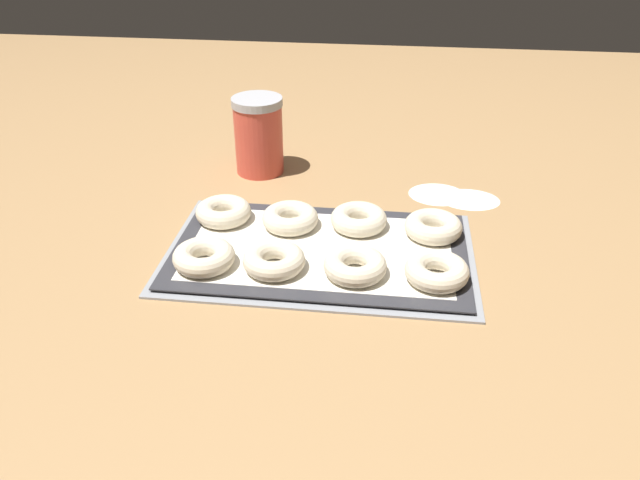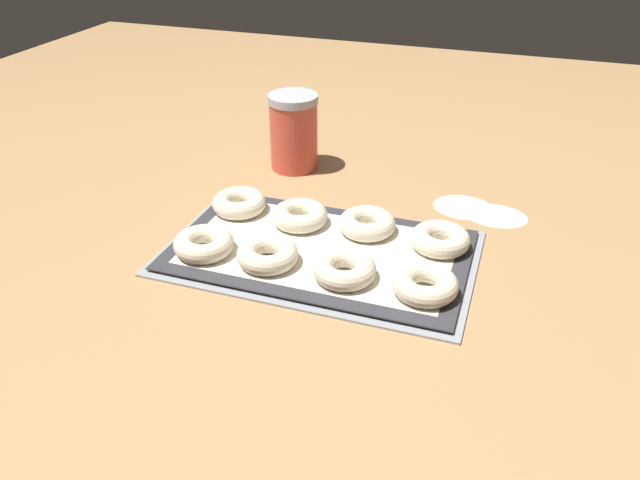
{
  "view_description": "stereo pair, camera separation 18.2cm",
  "coord_description": "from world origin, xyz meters",
  "px_view_note": "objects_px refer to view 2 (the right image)",
  "views": [
    {
      "loc": [
        0.1,
        -0.87,
        0.55
      ],
      "look_at": [
        -0.01,
        -0.01,
        0.03
      ],
      "focal_mm": 35.0,
      "sensor_mm": 36.0,
      "label": 1
    },
    {
      "loc": [
        0.28,
        -0.83,
        0.55
      ],
      "look_at": [
        -0.01,
        -0.01,
        0.03
      ],
      "focal_mm": 35.0,
      "sensor_mm": 36.0,
      "label": 2
    }
  ],
  "objects_px": {
    "baking_tray": "(320,252)",
    "flour_canister": "(294,132)",
    "bagel_front_mid_left": "(268,254)",
    "bagel_back_far_left": "(239,203)",
    "bagel_front_far_left": "(204,244)",
    "bagel_back_mid_left": "(300,216)",
    "bagel_front_far_right": "(425,284)",
    "bagel_front_mid_right": "(344,269)",
    "bagel_back_far_right": "(440,239)",
    "bagel_back_mid_right": "(367,223)"
  },
  "relations": [
    {
      "from": "bagel_front_far_right",
      "to": "bagel_back_far_right",
      "type": "bearing_deg",
      "value": 90.29
    },
    {
      "from": "bagel_front_far_right",
      "to": "bagel_back_far_right",
      "type": "distance_m",
      "value": 0.13
    },
    {
      "from": "bagel_front_mid_right",
      "to": "bagel_back_far_right",
      "type": "xyz_separation_m",
      "value": [
        0.12,
        0.13,
        0.0
      ]
    },
    {
      "from": "bagel_front_far_left",
      "to": "bagel_back_far_left",
      "type": "height_order",
      "value": "same"
    },
    {
      "from": "bagel_front_far_right",
      "to": "bagel_back_mid_right",
      "type": "relative_size",
      "value": 1.0
    },
    {
      "from": "bagel_front_far_left",
      "to": "bagel_back_mid_right",
      "type": "relative_size",
      "value": 1.0
    },
    {
      "from": "bagel_front_far_left",
      "to": "bagel_back_far_left",
      "type": "xyz_separation_m",
      "value": [
        -0.01,
        0.15,
        0.0
      ]
    },
    {
      "from": "baking_tray",
      "to": "bagel_back_far_right",
      "type": "height_order",
      "value": "bagel_back_far_right"
    },
    {
      "from": "bagel_front_far_left",
      "to": "bagel_back_far_right",
      "type": "bearing_deg",
      "value": 21.1
    },
    {
      "from": "bagel_front_mid_right",
      "to": "bagel_back_far_left",
      "type": "bearing_deg",
      "value": 149.4
    },
    {
      "from": "bagel_front_far_right",
      "to": "bagel_back_far_right",
      "type": "xyz_separation_m",
      "value": [
        -0.0,
        0.13,
        0.0
      ]
    },
    {
      "from": "flour_canister",
      "to": "bagel_front_far_left",
      "type": "bearing_deg",
      "value": -91.55
    },
    {
      "from": "bagel_back_mid_left",
      "to": "bagel_front_far_left",
      "type": "bearing_deg",
      "value": -129.32
    },
    {
      "from": "bagel_front_mid_right",
      "to": "bagel_back_far_right",
      "type": "bearing_deg",
      "value": 47.71
    },
    {
      "from": "bagel_front_mid_left",
      "to": "bagel_back_far_left",
      "type": "xyz_separation_m",
      "value": [
        -0.12,
        0.14,
        0.0
      ]
    },
    {
      "from": "baking_tray",
      "to": "bagel_back_far_left",
      "type": "bearing_deg",
      "value": 157.35
    },
    {
      "from": "bagel_front_far_left",
      "to": "bagel_front_mid_right",
      "type": "bearing_deg",
      "value": 0.91
    },
    {
      "from": "baking_tray",
      "to": "bagel_front_mid_left",
      "type": "bearing_deg",
      "value": -133.06
    },
    {
      "from": "flour_canister",
      "to": "bagel_back_mid_left",
      "type": "bearing_deg",
      "value": -66.92
    },
    {
      "from": "bagel_front_far_right",
      "to": "bagel_back_mid_left",
      "type": "height_order",
      "value": "same"
    },
    {
      "from": "bagel_front_mid_left",
      "to": "flour_canister",
      "type": "bearing_deg",
      "value": 104.83
    },
    {
      "from": "bagel_back_far_right",
      "to": "flour_canister",
      "type": "height_order",
      "value": "flour_canister"
    },
    {
      "from": "bagel_front_mid_left",
      "to": "bagel_back_far_right",
      "type": "distance_m",
      "value": 0.28
    },
    {
      "from": "bagel_front_far_right",
      "to": "bagel_back_far_left",
      "type": "relative_size",
      "value": 1.0
    },
    {
      "from": "baking_tray",
      "to": "flour_canister",
      "type": "xyz_separation_m",
      "value": [
        -0.16,
        0.31,
        0.08
      ]
    },
    {
      "from": "baking_tray",
      "to": "bagel_front_far_left",
      "type": "xyz_separation_m",
      "value": [
        -0.17,
        -0.07,
        0.02
      ]
    },
    {
      "from": "bagel_front_far_left",
      "to": "flour_canister",
      "type": "bearing_deg",
      "value": 88.45
    },
    {
      "from": "bagel_back_far_right",
      "to": "baking_tray",
      "type": "bearing_deg",
      "value": -160.25
    },
    {
      "from": "flour_canister",
      "to": "bagel_front_far_right",
      "type": "bearing_deg",
      "value": -47.27
    },
    {
      "from": "bagel_front_far_left",
      "to": "bagel_back_mid_right",
      "type": "xyz_separation_m",
      "value": [
        0.23,
        0.15,
        0.0
      ]
    },
    {
      "from": "bagel_front_far_left",
      "to": "bagel_back_mid_left",
      "type": "height_order",
      "value": "same"
    },
    {
      "from": "bagel_front_mid_right",
      "to": "bagel_front_far_right",
      "type": "relative_size",
      "value": 1.0
    },
    {
      "from": "bagel_front_far_left",
      "to": "bagel_front_mid_left",
      "type": "distance_m",
      "value": 0.11
    },
    {
      "from": "bagel_front_mid_right",
      "to": "flour_canister",
      "type": "bearing_deg",
      "value": 120.88
    },
    {
      "from": "bagel_front_mid_left",
      "to": "bagel_back_mid_right",
      "type": "relative_size",
      "value": 1.0
    },
    {
      "from": "baking_tray",
      "to": "bagel_front_mid_left",
      "type": "distance_m",
      "value": 0.1
    },
    {
      "from": "bagel_front_far_left",
      "to": "bagel_front_mid_left",
      "type": "xyz_separation_m",
      "value": [
        0.11,
        0.0,
        0.0
      ]
    },
    {
      "from": "baking_tray",
      "to": "bagel_front_far_right",
      "type": "xyz_separation_m",
      "value": [
        0.19,
        -0.07,
        0.02
      ]
    },
    {
      "from": "bagel_front_mid_right",
      "to": "bagel_back_mid_right",
      "type": "height_order",
      "value": "same"
    },
    {
      "from": "baking_tray",
      "to": "bagel_front_mid_left",
      "type": "xyz_separation_m",
      "value": [
        -0.06,
        -0.07,
        0.02
      ]
    },
    {
      "from": "bagel_front_far_left",
      "to": "bagel_back_far_right",
      "type": "xyz_separation_m",
      "value": [
        0.36,
        0.14,
        0.0
      ]
    },
    {
      "from": "bagel_front_mid_left",
      "to": "bagel_back_far_left",
      "type": "bearing_deg",
      "value": 129.22
    },
    {
      "from": "bagel_back_far_left",
      "to": "bagel_front_mid_left",
      "type": "bearing_deg",
      "value": -50.78
    },
    {
      "from": "baking_tray",
      "to": "bagel_front_far_right",
      "type": "bearing_deg",
      "value": -20.27
    },
    {
      "from": "baking_tray",
      "to": "bagel_front_mid_right",
      "type": "distance_m",
      "value": 0.1
    },
    {
      "from": "bagel_back_mid_left",
      "to": "flour_canister",
      "type": "xyz_separation_m",
      "value": [
        -0.1,
        0.24,
        0.05
      ]
    },
    {
      "from": "bagel_back_far_right",
      "to": "bagel_back_mid_right",
      "type": "bearing_deg",
      "value": 174.93
    },
    {
      "from": "bagel_back_far_left",
      "to": "bagel_front_far_left",
      "type": "bearing_deg",
      "value": -87.33
    },
    {
      "from": "bagel_front_far_right",
      "to": "flour_canister",
      "type": "bearing_deg",
      "value": 132.73
    },
    {
      "from": "bagel_front_far_left",
      "to": "bagel_front_far_right",
      "type": "distance_m",
      "value": 0.36
    }
  ]
}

